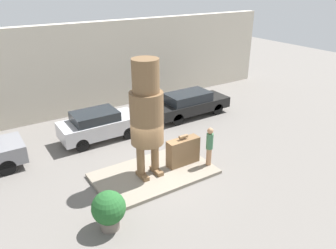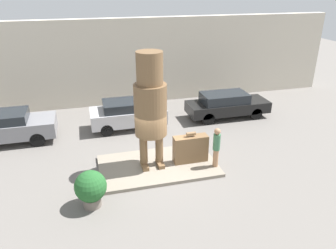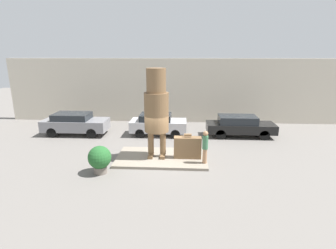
{
  "view_description": "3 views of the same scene",
  "coord_description": "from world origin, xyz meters",
  "views": [
    {
      "loc": [
        -5.93,
        -10.28,
        7.69
      ],
      "look_at": [
        0.74,
        0.06,
        2.16
      ],
      "focal_mm": 35.0,
      "sensor_mm": 36.0,
      "label": 1
    },
    {
      "loc": [
        -2.71,
        -11.96,
        7.46
      ],
      "look_at": [
        0.44,
        -0.04,
        2.0
      ],
      "focal_mm": 35.0,
      "sensor_mm": 36.0,
      "label": 2
    },
    {
      "loc": [
        1.2,
        -13.71,
        5.76
      ],
      "look_at": [
        0.36,
        0.01,
        2.02
      ],
      "focal_mm": 28.0,
      "sensor_mm": 36.0,
      "label": 3
    }
  ],
  "objects": [
    {
      "name": "pedestal",
      "position": [
        0.0,
        0.0,
        0.07
      ],
      "size": [
        5.02,
        2.95,
        0.14
      ],
      "color": "gray",
      "rests_on": "ground_plane"
    },
    {
      "name": "ground_plane",
      "position": [
        0.0,
        0.0,
        0.0
      ],
      "size": [
        60.0,
        60.0,
        0.0
      ],
      "primitive_type": "plane",
      "color": "slate"
    },
    {
      "name": "statue_figure",
      "position": [
        -0.27,
        0.03,
        3.0
      ],
      "size": [
        1.32,
        1.32,
        4.89
      ],
      "color": "brown",
      "rests_on": "pedestal"
    },
    {
      "name": "building_backdrop",
      "position": [
        0.0,
        8.65,
        2.69
      ],
      "size": [
        28.0,
        0.6,
        5.37
      ],
      "color": "beige",
      "rests_on": "ground_plane"
    },
    {
      "name": "parked_car_black",
      "position": [
        5.18,
        4.5,
        0.81
      ],
      "size": [
        4.77,
        1.71,
        1.5
      ],
      "color": "black",
      "rests_on": "ground_plane"
    },
    {
      "name": "tourist",
      "position": [
        2.34,
        -0.75,
        1.11
      ],
      "size": [
        0.3,
        0.3,
        1.77
      ],
      "color": "#A87A56",
      "rests_on": "pedestal"
    },
    {
      "name": "parked_car_grey",
      "position": [
        -6.69,
        4.24,
        0.86
      ],
      "size": [
        4.6,
        1.85,
        1.59
      ],
      "color": "gray",
      "rests_on": "ground_plane"
    },
    {
      "name": "giant_suitcase",
      "position": [
        1.44,
        -0.07,
        0.75
      ],
      "size": [
        1.5,
        0.49,
        1.4
      ],
      "color": "brown",
      "rests_on": "pedestal"
    },
    {
      "name": "parked_car_silver",
      "position": [
        -0.65,
        4.46,
        0.83
      ],
      "size": [
        4.01,
        1.74,
        1.57
      ],
      "color": "#B7B7BC",
      "rests_on": "ground_plane"
    },
    {
      "name": "planter_pot",
      "position": [
        -2.89,
        -1.97,
        0.77
      ],
      "size": [
        1.14,
        1.14,
        1.4
      ],
      "color": "#70665B",
      "rests_on": "ground_plane"
    }
  ]
}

